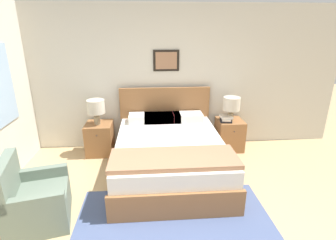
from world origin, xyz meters
TOP-DOWN VIEW (x-y plane):
  - wall_back at (0.00, 2.77)m, footprint 6.91×0.09m
  - area_rug_main at (0.11, 0.42)m, footprint 2.34×1.56m
  - bed at (0.14, 1.65)m, footprint 1.66×2.15m
  - armchair at (-1.52, 0.66)m, footprint 0.81×0.85m
  - nightstand_near_window at (-1.06, 2.45)m, footprint 0.47×0.52m
  - nightstand_by_door at (1.35, 2.45)m, footprint 0.47×0.52m
  - table_lamp_near_window at (-1.07, 2.42)m, footprint 0.30×0.30m
  - table_lamp_by_door at (1.33, 2.42)m, footprint 0.30×0.30m
  - book_thick_bottom at (1.25, 2.40)m, footprint 0.25×0.26m
  - book_hardcover_middle at (1.25, 2.40)m, footprint 0.19×0.27m
  - book_novel_upper at (1.25, 2.40)m, footprint 0.21×0.23m

SIDE VIEW (x-z plane):
  - area_rug_main at x=0.11m, z-range 0.00..0.01m
  - armchair at x=-1.52m, z-range -0.13..0.70m
  - nightstand_near_window at x=-1.06m, z-range 0.00..0.57m
  - nightstand_by_door at x=1.35m, z-range 0.00..0.57m
  - bed at x=0.14m, z-range -0.25..0.91m
  - book_thick_bottom at x=1.25m, z-range 0.57..0.60m
  - book_hardcover_middle at x=1.25m, z-range 0.60..0.64m
  - book_novel_upper at x=1.25m, z-range 0.64..0.68m
  - table_lamp_near_window at x=-1.07m, z-range 0.66..1.10m
  - table_lamp_by_door at x=1.33m, z-range 0.66..1.10m
  - wall_back at x=0.00m, z-range 0.00..2.60m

